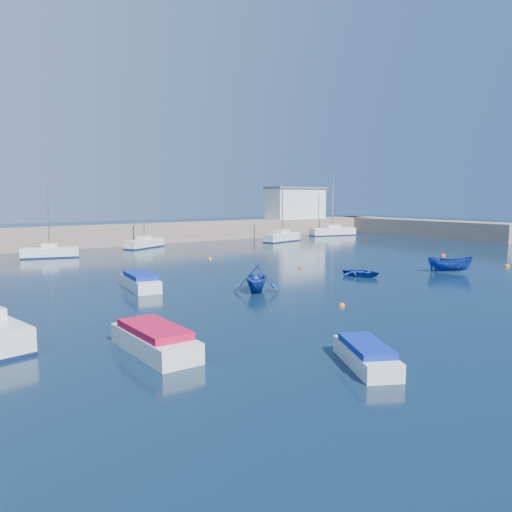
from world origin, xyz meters
TOP-DOWN VIEW (x-y plane):
  - ground at (0.00, 0.00)m, footprint 220.00×220.00m
  - back_wall at (0.00, 46.00)m, footprint 96.00×4.50m
  - right_arm at (44.00, 32.00)m, footprint 4.50×32.00m
  - harbor_office at (30.00, 46.00)m, footprint 10.00×4.00m
  - sailboat_5 at (-11.74, 36.60)m, footprint 5.81×3.06m
  - sailboat_6 at (0.32, 40.16)m, footprint 6.00×4.25m
  - sailboat_7 at (19.62, 36.86)m, footprint 6.61×3.22m
  - sailboat_8 at (33.29, 40.58)m, footprint 7.86×3.97m
  - motorboat_0 at (-16.51, 0.84)m, footprint 1.79×5.06m
  - motorboat_1 at (-11.33, 14.30)m, footprint 2.19×4.75m
  - motorboat_3 at (-10.79, -5.41)m, footprint 3.04×4.08m
  - dinghy_center at (5.20, 9.15)m, footprint 2.92×3.50m
  - dinghy_left at (-5.34, 8.96)m, footprint 4.59×4.64m
  - dinghy_right at (12.72, 6.14)m, footprint 3.21×3.62m
  - buoy_0 at (-4.01, 2.40)m, footprint 0.39×0.39m
  - buoy_1 at (4.32, 15.60)m, footprint 0.41×0.41m
  - buoy_2 at (19.93, 5.00)m, footprint 0.49×0.49m
  - buoy_3 at (1.02, 25.64)m, footprint 0.43×0.43m
  - buoy_4 at (22.62, 13.28)m, footprint 0.50×0.50m

SIDE VIEW (x-z plane):
  - ground at x=0.00m, z-range 0.00..0.00m
  - buoy_0 at x=-4.01m, z-range -0.20..0.20m
  - buoy_1 at x=4.32m, z-range -0.20..0.20m
  - buoy_2 at x=19.93m, z-range -0.24..0.24m
  - buoy_3 at x=1.02m, z-range -0.21..0.21m
  - buoy_4 at x=22.62m, z-range -0.25..0.25m
  - dinghy_center at x=5.20m, z-range 0.00..0.62m
  - motorboat_3 at x=-10.79m, z-range -0.03..0.88m
  - motorboat_1 at x=-11.33m, z-range -0.03..1.09m
  - motorboat_0 at x=-16.51m, z-range -0.03..1.10m
  - sailboat_6 at x=0.32m, z-range -3.34..4.52m
  - sailboat_5 at x=-11.74m, z-range -3.15..4.34m
  - sailboat_7 at x=19.62m, z-range -3.59..4.92m
  - sailboat_8 at x=33.29m, z-range -4.29..5.65m
  - dinghy_right at x=12.72m, z-range 0.00..1.37m
  - dinghy_left at x=-5.34m, z-range 0.00..1.85m
  - back_wall at x=0.00m, z-range 0.00..2.60m
  - right_arm at x=44.00m, z-range 0.00..2.60m
  - harbor_office at x=30.00m, z-range 2.60..7.60m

